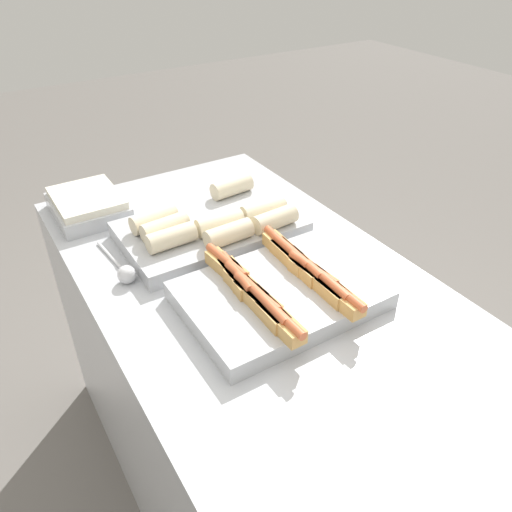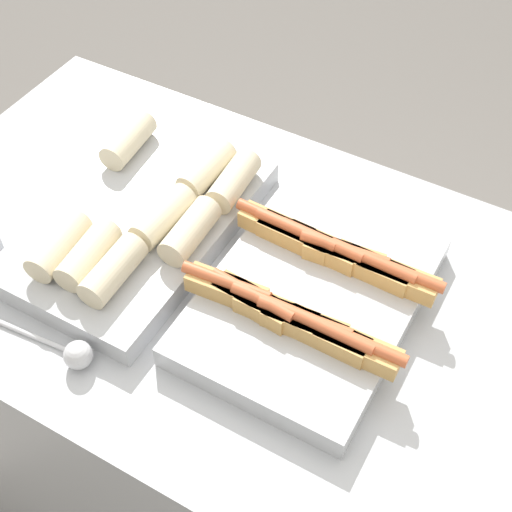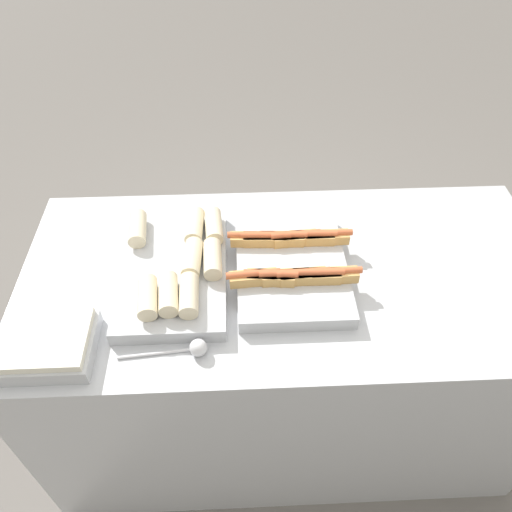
{
  "view_description": "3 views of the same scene",
  "coord_description": "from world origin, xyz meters",
  "px_view_note": "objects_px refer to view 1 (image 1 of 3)",
  "views": [
    {
      "loc": [
        0.82,
        -0.58,
        1.77
      ],
      "look_at": [
        -0.12,
        0.0,
        1.02
      ],
      "focal_mm": 35.0,
      "sensor_mm": 36.0,
      "label": 1
    },
    {
      "loc": [
        0.3,
        -0.74,
        2.0
      ],
      "look_at": [
        -0.12,
        0.0,
        1.02
      ],
      "focal_mm": 50.0,
      "sensor_mm": 36.0,
      "label": 2
    },
    {
      "loc": [
        -0.17,
        -1.12,
        2.16
      ],
      "look_at": [
        -0.12,
        0.0,
        1.02
      ],
      "focal_mm": 35.0,
      "sensor_mm": 36.0,
      "label": 3
    }
  ],
  "objects_px": {
    "tray_side_front": "(88,205)",
    "serving_spoon_near": "(125,272)",
    "tray_hotdogs": "(280,290)",
    "tray_wraps": "(212,226)"
  },
  "relations": [
    {
      "from": "tray_hotdogs",
      "to": "tray_wraps",
      "type": "relative_size",
      "value": 0.9
    },
    {
      "from": "tray_hotdogs",
      "to": "tray_side_front",
      "type": "bearing_deg",
      "value": -158.65
    },
    {
      "from": "tray_side_front",
      "to": "tray_hotdogs",
      "type": "bearing_deg",
      "value": 21.35
    },
    {
      "from": "serving_spoon_near",
      "to": "tray_hotdogs",
      "type": "bearing_deg",
      "value": 44.6
    },
    {
      "from": "tray_wraps",
      "to": "serving_spoon_near",
      "type": "height_order",
      "value": "tray_wraps"
    },
    {
      "from": "serving_spoon_near",
      "to": "tray_side_front",
      "type": "bearing_deg",
      "value": 176.96
    },
    {
      "from": "tray_hotdogs",
      "to": "tray_wraps",
      "type": "height_order",
      "value": "tray_wraps"
    },
    {
      "from": "tray_side_front",
      "to": "serving_spoon_near",
      "type": "xyz_separation_m",
      "value": [
        0.42,
        -0.02,
        -0.01
      ]
    },
    {
      "from": "tray_wraps",
      "to": "tray_side_front",
      "type": "xyz_separation_m",
      "value": [
        -0.35,
        -0.28,
        -0.01
      ]
    },
    {
      "from": "tray_wraps",
      "to": "tray_side_front",
      "type": "bearing_deg",
      "value": -141.2
    }
  ]
}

